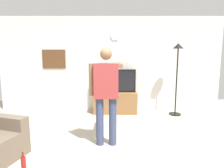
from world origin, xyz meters
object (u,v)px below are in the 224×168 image
Objects in this scene: floor_lamp at (178,64)px; person_standing_nearer_lamp at (107,91)px; beverage_bottle at (25,166)px; tv_stand at (116,103)px; television at (116,81)px; wall_clock at (116,35)px; framed_picture at (55,59)px.

floor_lamp is 2.61m from person_standing_nearer_lamp.
person_standing_nearer_lamp is 1.74m from beverage_bottle.
tv_stand is 3.38× the size of beverage_bottle.
television reaches higher than beverage_bottle.
television is 1.73m from floor_lamp.
wall_clock reaches higher than person_standing_nearer_lamp.
person_standing_nearer_lamp reaches higher than framed_picture.
beverage_bottle is (-1.31, -2.99, -0.14)m from tv_stand.
framed_picture is at bearing 172.09° from floor_lamp.
beverage_bottle is (-1.31, -3.28, -2.02)m from wall_clock.
floor_lamp is 1.09× the size of person_standing_nearer_lamp.
television is 4.36× the size of wall_clock.
television is (0.00, 0.05, 0.61)m from tv_stand.
tv_stand is 3.27m from beverage_bottle.
framed_picture is at bearing 171.94° from television.
framed_picture is 2.81m from person_standing_nearer_lamp.
tv_stand is at bearing -90.00° from television.
television is 3.19× the size of beverage_bottle.
television is at bearing 66.63° from beverage_bottle.
framed_picture is (-1.76, 0.30, 1.21)m from tv_stand.
tv_stand is 0.68× the size of person_standing_nearer_lamp.
floor_lamp is at bearing -6.17° from tv_stand.
floor_lamp is (1.65, -0.47, -0.78)m from wall_clock.
framed_picture is 3.58m from beverage_bottle.
floor_lamp reaches higher than tv_stand.
person_standing_nearer_lamp is (-0.19, -2.04, 0.11)m from television.
wall_clock is (0.00, 0.29, 1.87)m from tv_stand.
television reaches higher than tv_stand.
person_standing_nearer_lamp reaches higher than television.
floor_lamp reaches higher than television.
wall_clock reaches higher than television.
framed_picture is at bearing 170.46° from tv_stand.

